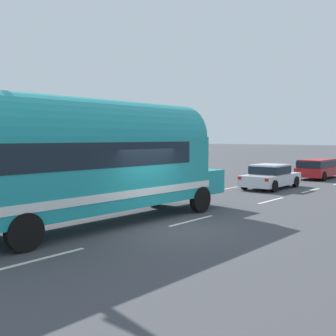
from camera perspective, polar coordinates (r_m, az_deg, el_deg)
The scene contains 5 objects.
ground_plane at distance 13.11m, azimuth -0.56°, elevation -8.37°, with size 300.00×300.00×0.00m, color #424247.
lane_markings at distance 25.12m, azimuth 13.98°, elevation -2.41°, with size 4.04×80.00×0.01m.
painted_bus at distance 13.13m, azimuth -11.83°, elevation 1.71°, with size 2.75×11.83×4.12m.
car_lead at distance 23.72m, azimuth 14.15°, elevation -1.04°, with size 2.01×4.35×1.37m.
car_second at distance 30.41m, azimuth 20.29°, elevation 0.09°, with size 2.00×4.74×1.37m.
Camera 1 is at (8.44, -9.61, 2.87)m, focal length 43.53 mm.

